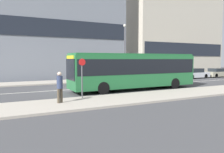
% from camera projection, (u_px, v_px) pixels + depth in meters
% --- Properties ---
extents(ground_plane, '(120.00, 120.00, 0.00)m').
position_uv_depth(ground_plane, '(68.00, 90.00, 18.94)').
color(ground_plane, '#444447').
extents(sidewalk_near, '(44.00, 3.50, 0.13)m').
position_uv_depth(sidewalk_near, '(95.00, 102.00, 13.37)').
color(sidewalk_near, '#B2A899').
rests_on(sidewalk_near, ground_plane).
extents(sidewalk_far, '(44.00, 3.50, 0.13)m').
position_uv_depth(sidewalk_far, '(53.00, 82.00, 24.50)').
color(sidewalk_far, '#B2A899').
rests_on(sidewalk_far, ground_plane).
extents(lane_centerline, '(41.80, 0.16, 0.01)m').
position_uv_depth(lane_centerline, '(68.00, 90.00, 18.94)').
color(lane_centerline, silver).
rests_on(lane_centerline, ground_plane).
extents(apartment_block_right_tower, '(18.13, 5.29, 15.64)m').
position_uv_depth(apartment_block_right_tower, '(176.00, 31.00, 39.56)').
color(apartment_block_right_tower, beige).
rests_on(apartment_block_right_tower, ground_plane).
extents(city_bus, '(11.42, 2.57, 3.12)m').
position_uv_depth(city_bus, '(134.00, 69.00, 18.94)').
color(city_bus, '#236B38').
rests_on(city_bus, ground_plane).
extents(parked_car_0, '(4.28, 1.79, 1.36)m').
position_uv_depth(parked_car_0, '(169.00, 75.00, 28.04)').
color(parked_car_0, black).
rests_on(parked_car_0, ground_plane).
extents(parked_car_1, '(4.21, 1.87, 1.39)m').
position_uv_depth(parked_car_1, '(194.00, 74.00, 30.39)').
color(parked_car_1, silver).
rests_on(parked_car_1, ground_plane).
extents(parked_car_2, '(4.03, 1.69, 1.31)m').
position_uv_depth(parked_car_2, '(217.00, 73.00, 32.34)').
color(parked_car_2, '#A39E84').
rests_on(parked_car_2, ground_plane).
extents(pedestrian_near_stop, '(0.34, 0.34, 1.80)m').
position_uv_depth(pedestrian_near_stop, '(60.00, 85.00, 12.58)').
color(pedestrian_near_stop, '#4C4233').
rests_on(pedestrian_near_stop, sidewalk_near).
extents(bus_stop_sign, '(0.44, 0.12, 2.61)m').
position_uv_depth(bus_stop_sign, '(82.00, 75.00, 14.17)').
color(bus_stop_sign, '#4C4C51').
rests_on(bus_stop_sign, sidewalk_near).
extents(street_lamp, '(0.36, 0.36, 6.86)m').
position_uv_depth(street_lamp, '(125.00, 46.00, 27.28)').
color(street_lamp, '#4C4C51').
rests_on(street_lamp, sidewalk_far).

